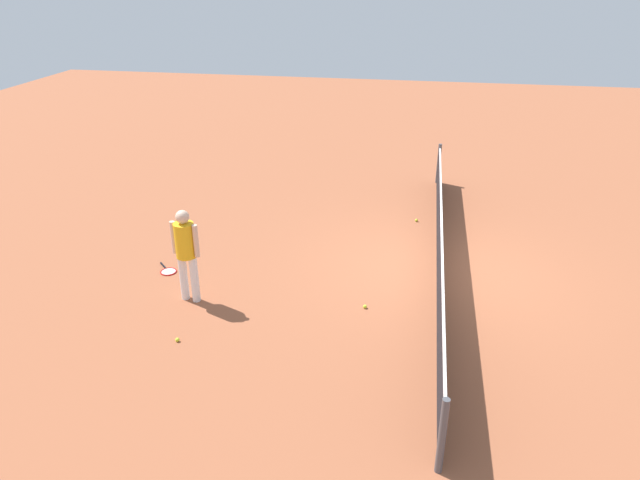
# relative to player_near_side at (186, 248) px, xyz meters

# --- Properties ---
(ground_plane) EXTENTS (40.00, 40.00, 0.00)m
(ground_plane) POSITION_rel_player_near_side_xyz_m (-1.89, 4.28, -1.01)
(ground_plane) COLOR #9E5638
(court_net) EXTENTS (10.09, 0.09, 1.07)m
(court_net) POSITION_rel_player_near_side_xyz_m (-1.89, 4.28, -0.51)
(court_net) COLOR #4C4C51
(court_net) RESTS_ON ground_plane
(player_near_side) EXTENTS (0.39, 0.53, 1.70)m
(player_near_side) POSITION_rel_player_near_side_xyz_m (0.00, 0.00, 0.00)
(player_near_side) COLOR white
(player_near_side) RESTS_ON ground_plane
(tennis_racket_near_player) EXTENTS (0.54, 0.53, 0.03)m
(tennis_racket_near_player) POSITION_rel_player_near_side_xyz_m (-0.89, -0.83, -1.00)
(tennis_racket_near_player) COLOR red
(tennis_racket_near_player) RESTS_ON ground_plane
(tennis_ball_near_player) EXTENTS (0.07, 0.07, 0.07)m
(tennis_ball_near_player) POSITION_rel_player_near_side_xyz_m (1.24, 0.26, -0.98)
(tennis_ball_near_player) COLOR #C6E033
(tennis_ball_near_player) RESTS_ON ground_plane
(tennis_ball_by_net) EXTENTS (0.07, 0.07, 0.07)m
(tennis_ball_by_net) POSITION_rel_player_near_side_xyz_m (-0.26, 3.05, -0.98)
(tennis_ball_by_net) COLOR #C6E033
(tennis_ball_by_net) RESTS_ON ground_plane
(tennis_ball_midcourt) EXTENTS (0.07, 0.07, 0.07)m
(tennis_ball_midcourt) POSITION_rel_player_near_side_xyz_m (-4.15, 3.81, -0.98)
(tennis_ball_midcourt) COLOR #C6E033
(tennis_ball_midcourt) RESTS_ON ground_plane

